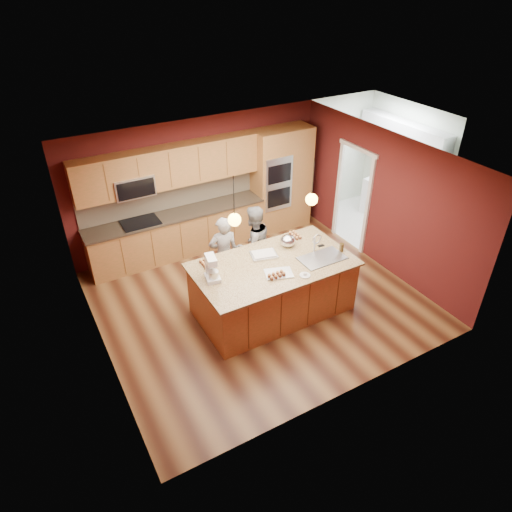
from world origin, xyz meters
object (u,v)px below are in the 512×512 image
person_left (224,254)px  person_right (253,245)px  stand_mixer (212,270)px  mixing_bowl (288,241)px  island (274,287)px

person_left → person_right: bearing=-170.8°
person_right → stand_mixer: bearing=28.1°
person_left → person_right: 0.62m
person_right → mixing_bowl: size_ratio=5.82×
person_left → person_right: person_right is taller
person_left → mixing_bowl: person_left is taller
person_left → person_right: size_ratio=0.97×
island → mixing_bowl: 0.85m
person_left → stand_mixer: size_ratio=3.60×
person_right → mixing_bowl: bearing=109.8°
stand_mixer → island: bearing=5.3°
stand_mixer → person_left: bearing=65.8°
person_left → stand_mixer: (-0.63, -0.90, 0.42)m
island → person_left: bearing=114.5°
island → person_left: person_left is taller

